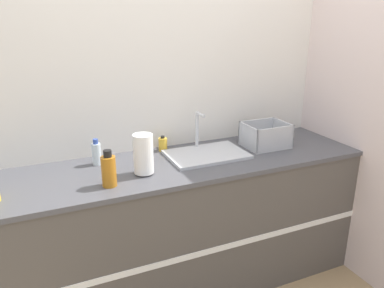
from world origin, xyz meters
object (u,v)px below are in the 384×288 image
(sink, at_px, (206,153))
(dish_rack, at_px, (265,137))
(bottle_clear, at_px, (97,153))
(bottle_amber, at_px, (109,170))
(paper_towel_roll, at_px, (143,154))
(soap_dispenser, at_px, (163,144))

(sink, bearing_deg, dish_rack, 0.16)
(sink, bearing_deg, bottle_clear, 169.08)
(dish_rack, relative_size, bottle_clear, 1.80)
(dish_rack, bearing_deg, bottle_clear, 173.49)
(sink, xyz_separation_m, bottle_amber, (-0.69, -0.21, 0.07))
(dish_rack, xyz_separation_m, bottle_amber, (-1.15, -0.21, 0.03))
(sink, xyz_separation_m, dish_rack, (0.47, 0.00, 0.05))
(paper_towel_roll, xyz_separation_m, bottle_amber, (-0.22, -0.08, -0.03))
(bottle_clear, bearing_deg, sink, -10.92)
(paper_towel_roll, distance_m, soap_dispenser, 0.42)
(bottle_clear, relative_size, soap_dispenser, 1.58)
(paper_towel_roll, relative_size, dish_rack, 0.81)
(bottle_amber, height_order, bottle_clear, bottle_amber)
(sink, relative_size, paper_towel_roll, 2.13)
(dish_rack, bearing_deg, sink, -179.84)
(sink, height_order, dish_rack, sink)
(dish_rack, xyz_separation_m, bottle_clear, (-1.16, 0.13, 0.01))
(bottle_amber, xyz_separation_m, bottle_clear, (-0.00, 0.34, -0.02))
(soap_dispenser, bearing_deg, bottle_clear, -170.76)
(dish_rack, relative_size, soap_dispenser, 2.84)
(paper_towel_roll, relative_size, bottle_clear, 1.46)
(sink, relative_size, bottle_clear, 3.10)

